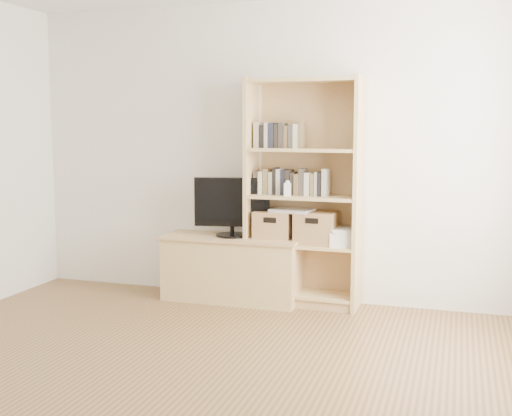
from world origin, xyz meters
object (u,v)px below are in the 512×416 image
at_px(laptop, 292,210).
at_px(basket_right, 316,228).
at_px(baby_monitor, 287,190).
at_px(television, 232,207).
at_px(basket_left, 274,226).
at_px(tv_stand, 232,270).
at_px(bookshelf, 303,193).

bearing_deg(laptop, basket_right, 9.40).
relative_size(baby_monitor, laptop, 0.32).
relative_size(television, basket_left, 2.06).
xyz_separation_m(basket_left, laptop, (0.16, -0.01, 0.15)).
bearing_deg(basket_right, laptop, -177.40).
bearing_deg(tv_stand, baby_monitor, -6.02).
distance_m(baby_monitor, laptop, 0.21).
bearing_deg(tv_stand, basket_left, 8.24).
relative_size(tv_stand, basket_right, 3.57).
relative_size(basket_left, basket_right, 0.96).
xyz_separation_m(television, basket_right, (0.74, 0.04, -0.16)).
relative_size(television, basket_right, 1.97).
bearing_deg(tv_stand, bookshelf, 4.61).
height_order(bookshelf, laptop, bookshelf).
distance_m(bookshelf, basket_right, 0.32).
distance_m(television, laptop, 0.53).
height_order(basket_right, laptop, laptop).
height_order(baby_monitor, basket_left, baby_monitor).
distance_m(bookshelf, television, 0.64).
distance_m(baby_monitor, basket_right, 0.41).
bearing_deg(basket_left, baby_monitor, -36.51).
xyz_separation_m(baby_monitor, basket_left, (-0.15, 0.11, -0.33)).
xyz_separation_m(tv_stand, laptop, (0.53, 0.05, 0.54)).
bearing_deg(television, tv_stand, 0.00).
bearing_deg(bookshelf, basket_left, -178.81).
bearing_deg(television, baby_monitor, -16.44).
xyz_separation_m(tv_stand, basket_left, (0.36, 0.05, 0.40)).
relative_size(bookshelf, basket_right, 5.78).
relative_size(basket_left, laptop, 0.93).
xyz_separation_m(television, laptop, (0.53, 0.05, -0.02)).
bearing_deg(basket_right, baby_monitor, -153.78).
bearing_deg(tv_stand, basket_right, 3.19).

